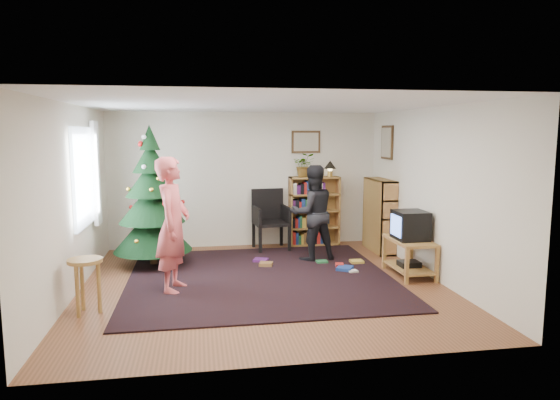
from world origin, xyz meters
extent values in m
plane|color=brown|center=(0.00, 0.00, 0.00)|extent=(5.00, 5.00, 0.00)
plane|color=white|center=(0.00, 0.00, 2.50)|extent=(5.00, 5.00, 0.00)
cube|color=silver|center=(0.00, 2.50, 1.25)|extent=(5.00, 0.02, 2.50)
cube|color=silver|center=(0.00, -2.50, 1.25)|extent=(5.00, 0.02, 2.50)
cube|color=silver|center=(-2.50, 0.00, 1.25)|extent=(0.02, 5.00, 2.50)
cube|color=silver|center=(2.50, 0.00, 1.25)|extent=(0.02, 5.00, 2.50)
cube|color=black|center=(0.00, 0.30, 0.01)|extent=(3.80, 3.60, 0.02)
cube|color=silver|center=(-2.47, 0.60, 1.50)|extent=(0.04, 1.20, 1.40)
cube|color=white|center=(-2.43, 1.30, 1.50)|extent=(0.06, 0.35, 1.60)
cube|color=#4C3319|center=(1.15, 2.48, 1.95)|extent=(0.55, 0.03, 0.42)
cube|color=beige|center=(1.15, 2.48, 1.95)|extent=(0.47, 0.01, 0.34)
cube|color=#4C3319|center=(2.48, 1.75, 1.95)|extent=(0.03, 0.50, 0.60)
cube|color=beige|center=(2.48, 1.75, 1.95)|extent=(0.01, 0.42, 0.52)
cylinder|color=#3F2816|center=(-1.61, 1.32, 0.12)|extent=(0.12, 0.12, 0.24)
cone|color=black|center=(-1.61, 1.32, 0.59)|extent=(1.24, 1.24, 0.70)
cone|color=black|center=(-1.61, 1.32, 1.01)|extent=(1.04, 1.04, 0.62)
cone|color=black|center=(-1.61, 1.32, 1.40)|extent=(0.80, 0.80, 0.55)
cone|color=black|center=(-1.61, 1.32, 1.74)|extent=(0.56, 0.56, 0.48)
cone|color=black|center=(-1.61, 1.32, 2.05)|extent=(0.32, 0.32, 0.40)
cube|color=#A8713C|center=(1.29, 2.34, 0.65)|extent=(0.95, 0.30, 1.30)
cube|color=#A8713C|center=(1.29, 2.34, 1.29)|extent=(0.95, 0.30, 0.03)
cube|color=#A8713C|center=(2.34, 1.68, 0.65)|extent=(0.30, 0.95, 1.30)
cube|color=#A8713C|center=(2.34, 1.68, 1.29)|extent=(0.30, 0.95, 0.03)
cube|color=#A8713C|center=(2.22, 0.09, 0.53)|extent=(0.51, 0.92, 0.04)
cube|color=#A8713C|center=(1.99, -0.35, 0.26)|extent=(0.05, 0.05, 0.51)
cube|color=#A8713C|center=(2.45, -0.35, 0.26)|extent=(0.05, 0.05, 0.51)
cube|color=#A8713C|center=(1.99, 0.52, 0.26)|extent=(0.05, 0.05, 0.51)
cube|color=#A8713C|center=(2.45, 0.52, 0.26)|extent=(0.05, 0.05, 0.51)
cube|color=#A8713C|center=(2.22, 0.09, 0.12)|extent=(0.47, 0.88, 0.03)
cube|color=black|center=(2.22, 0.09, 0.17)|extent=(0.30, 0.25, 0.08)
cube|color=black|center=(2.22, 0.09, 0.76)|extent=(0.44, 0.49, 0.43)
cube|color=#5D88FF|center=(1.99, 0.09, 0.76)|extent=(0.01, 0.38, 0.31)
cube|color=black|center=(0.42, 2.07, 0.49)|extent=(0.66, 0.66, 0.05)
cube|color=black|center=(0.42, 2.34, 0.79)|extent=(0.60, 0.11, 0.60)
cube|color=black|center=(0.15, 1.80, 0.24)|extent=(0.06, 0.06, 0.49)
cube|color=black|center=(0.69, 1.80, 0.24)|extent=(0.06, 0.06, 0.49)
cube|color=black|center=(0.15, 2.34, 0.24)|extent=(0.06, 0.06, 0.49)
cube|color=black|center=(0.69, 2.34, 0.24)|extent=(0.06, 0.06, 0.49)
cylinder|color=#A8713C|center=(-2.20, -0.80, 0.64)|extent=(0.40, 0.40, 0.04)
cylinder|color=#A8713C|center=(-2.06, -0.80, 0.31)|extent=(0.05, 0.05, 0.62)
cylinder|color=#A8713C|center=(-2.27, -0.68, 0.31)|extent=(0.05, 0.05, 0.62)
cylinder|color=#A8713C|center=(-2.27, -0.93, 0.31)|extent=(0.05, 0.05, 0.62)
imported|color=#D55557|center=(-1.22, -0.09, 0.91)|extent=(0.57, 0.74, 1.81)
imported|color=black|center=(1.00, 1.21, 0.80)|extent=(0.86, 0.71, 1.60)
imported|color=gray|center=(1.09, 2.34, 1.52)|extent=(0.45, 0.41, 0.44)
cylinder|color=#A57F33|center=(1.59, 2.34, 1.35)|extent=(0.09, 0.09, 0.09)
sphere|color=#FFD88C|center=(1.59, 2.34, 1.45)|extent=(0.09, 0.09, 0.09)
cone|color=black|center=(1.59, 2.34, 1.53)|extent=(0.23, 0.23, 0.15)
cube|color=#A51E19|center=(1.30, 0.63, 0.04)|extent=(0.20, 0.20, 0.08)
cube|color=navy|center=(1.34, 0.46, 0.04)|extent=(0.20, 0.20, 0.08)
cube|color=#1E592D|center=(1.09, 0.94, 0.04)|extent=(0.20, 0.20, 0.08)
cube|color=gold|center=(1.65, 0.83, 0.04)|extent=(0.20, 0.20, 0.08)
cube|color=brown|center=(0.17, 0.90, 0.04)|extent=(0.20, 0.20, 0.08)
cube|color=beige|center=(1.42, 0.32, 0.04)|extent=(0.20, 0.20, 0.08)
cube|color=#4C1959|center=(0.12, 1.19, 0.04)|extent=(0.20, 0.20, 0.08)
camera|label=1|loc=(-0.87, -6.77, 2.12)|focal=32.00mm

